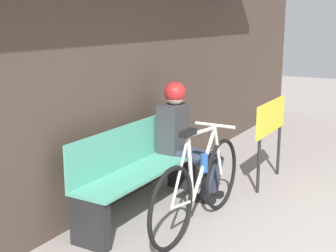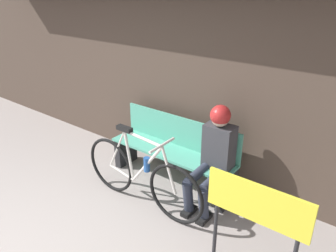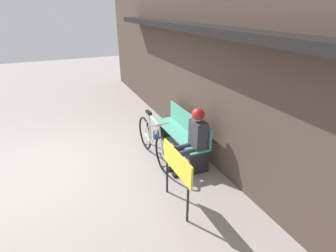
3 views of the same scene
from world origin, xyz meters
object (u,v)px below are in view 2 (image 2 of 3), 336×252
park_bench_near (174,153)px  signboard (256,210)px  person_seated (214,151)px  bicycle (141,176)px

park_bench_near → signboard: bearing=-29.6°
park_bench_near → person_seated: bearing=-10.6°
park_bench_near → person_seated: size_ratio=1.41×
park_bench_near → bicycle: (0.01, -0.65, -0.02)m
person_seated → park_bench_near: bearing=169.4°
park_bench_near → bicycle: size_ratio=1.01×
park_bench_near → signboard: size_ratio=1.79×
park_bench_near → person_seated: person_seated is taller
signboard → park_bench_near: bearing=150.4°
park_bench_near → person_seated: 0.72m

